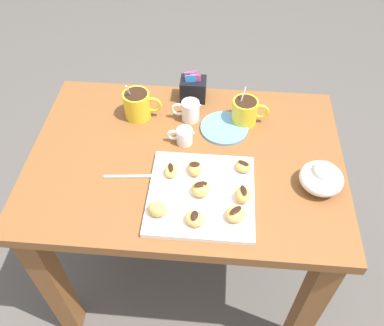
# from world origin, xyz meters

# --- Properties ---
(ground_plane) EXTENTS (8.00, 8.00, 0.00)m
(ground_plane) POSITION_xyz_m (0.00, 0.00, 0.00)
(ground_plane) COLOR #514C47
(dining_table) EXTENTS (0.99, 0.69, 0.73)m
(dining_table) POSITION_xyz_m (0.00, 0.00, 0.58)
(dining_table) COLOR brown
(dining_table) RESTS_ON ground_plane
(pastry_plate_square) EXTENTS (0.30, 0.30, 0.02)m
(pastry_plate_square) POSITION_xyz_m (0.06, -0.16, 0.74)
(pastry_plate_square) COLOR white
(pastry_plate_square) RESTS_ON dining_table
(coffee_mug_yellow_left) EXTENTS (0.13, 0.09, 0.14)m
(coffee_mug_yellow_left) POSITION_xyz_m (-0.18, 0.18, 0.78)
(coffee_mug_yellow_left) COLOR yellow
(coffee_mug_yellow_left) RESTS_ON dining_table
(coffee_mug_yellow_right) EXTENTS (0.12, 0.09, 0.13)m
(coffee_mug_yellow_right) POSITION_xyz_m (0.18, 0.18, 0.78)
(coffee_mug_yellow_right) COLOR yellow
(coffee_mug_yellow_right) RESTS_ON dining_table
(cream_pitcher_white) EXTENTS (0.10, 0.06, 0.07)m
(cream_pitcher_white) POSITION_xyz_m (-0.00, 0.17, 0.77)
(cream_pitcher_white) COLOR white
(cream_pitcher_white) RESTS_ON dining_table
(sugar_caddy) EXTENTS (0.09, 0.07, 0.11)m
(sugar_caddy) POSITION_xyz_m (0.00, 0.29, 0.77)
(sugar_caddy) COLOR black
(sugar_caddy) RESTS_ON dining_table
(ice_cream_bowl) EXTENTS (0.13, 0.13, 0.09)m
(ice_cream_bowl) POSITION_xyz_m (0.40, -0.09, 0.77)
(ice_cream_bowl) COLOR white
(ice_cream_bowl) RESTS_ON dining_table
(chocolate_sauce_pitcher) EXTENTS (0.09, 0.05, 0.06)m
(chocolate_sauce_pitcher) POSITION_xyz_m (-0.01, 0.06, 0.76)
(chocolate_sauce_pitcher) COLOR white
(chocolate_sauce_pitcher) RESTS_ON dining_table
(saucer_sky_left) EXTENTS (0.16, 0.16, 0.01)m
(saucer_sky_left) POSITION_xyz_m (0.12, 0.13, 0.74)
(saucer_sky_left) COLOR #66A8DB
(saucer_sky_left) RESTS_ON dining_table
(loose_spoon_near_saucer) EXTENTS (0.16, 0.03, 0.01)m
(loose_spoon_near_saucer) POSITION_xyz_m (-0.14, -0.10, 0.73)
(loose_spoon_near_saucer) COLOR silver
(loose_spoon_near_saucer) RESTS_ON dining_table
(beignet_0) EXTENTS (0.07, 0.07, 0.04)m
(beignet_0) POSITION_xyz_m (0.06, -0.16, 0.77)
(beignet_0) COLOR #DBA351
(beignet_0) RESTS_ON pastry_plate_square
(chocolate_drizzle_0) EXTENTS (0.04, 0.03, 0.00)m
(chocolate_drizzle_0) POSITION_xyz_m (0.06, -0.16, 0.79)
(chocolate_drizzle_0) COLOR black
(chocolate_drizzle_0) RESTS_ON beignet_0
(beignet_1) EXTENTS (0.06, 0.06, 0.03)m
(beignet_1) POSITION_xyz_m (0.18, -0.06, 0.76)
(beignet_1) COLOR #DBA351
(beignet_1) RESTS_ON pastry_plate_square
(chocolate_drizzle_1) EXTENTS (0.04, 0.03, 0.00)m
(chocolate_drizzle_1) POSITION_xyz_m (0.18, -0.06, 0.78)
(chocolate_drizzle_1) COLOR black
(chocolate_drizzle_1) RESTS_ON beignet_1
(beignet_2) EXTENTS (0.07, 0.07, 0.03)m
(beignet_2) POSITION_xyz_m (0.05, -0.26, 0.76)
(beignet_2) COLOR #DBA351
(beignet_2) RESTS_ON pastry_plate_square
(chocolate_drizzle_2) EXTENTS (0.02, 0.03, 0.00)m
(chocolate_drizzle_2) POSITION_xyz_m (0.05, -0.26, 0.78)
(chocolate_drizzle_2) COLOR black
(chocolate_drizzle_2) RESTS_ON beignet_2
(beignet_3) EXTENTS (0.06, 0.07, 0.03)m
(beignet_3) POSITION_xyz_m (0.03, -0.08, 0.76)
(beignet_3) COLOR #DBA351
(beignet_3) RESTS_ON pastry_plate_square
(chocolate_drizzle_3) EXTENTS (0.03, 0.02, 0.00)m
(chocolate_drizzle_3) POSITION_xyz_m (0.03, -0.08, 0.78)
(chocolate_drizzle_3) COLOR black
(chocolate_drizzle_3) RESTS_ON beignet_3
(beignet_4) EXTENTS (0.07, 0.06, 0.04)m
(beignet_4) POSITION_xyz_m (-0.05, -0.24, 0.77)
(beignet_4) COLOR #DBA351
(beignet_4) RESTS_ON pastry_plate_square
(beignet_5) EXTENTS (0.08, 0.07, 0.03)m
(beignet_5) POSITION_xyz_m (0.16, -0.23, 0.76)
(beignet_5) COLOR #DBA351
(beignet_5) RESTS_ON pastry_plate_square
(chocolate_drizzle_5) EXTENTS (0.04, 0.04, 0.00)m
(chocolate_drizzle_5) POSITION_xyz_m (0.16, -0.23, 0.78)
(chocolate_drizzle_5) COLOR black
(chocolate_drizzle_5) RESTS_ON beignet_5
(beignet_6) EXTENTS (0.05, 0.05, 0.04)m
(beignet_6) POSITION_xyz_m (0.18, -0.17, 0.77)
(beignet_6) COLOR #DBA351
(beignet_6) RESTS_ON pastry_plate_square
(chocolate_drizzle_6) EXTENTS (0.02, 0.04, 0.00)m
(chocolate_drizzle_6) POSITION_xyz_m (0.18, -0.17, 0.79)
(chocolate_drizzle_6) COLOR black
(chocolate_drizzle_6) RESTS_ON beignet_6
(beignet_7) EXTENTS (0.04, 0.05, 0.03)m
(beignet_7) POSITION_xyz_m (-0.03, -0.09, 0.76)
(beignet_7) COLOR #DBA351
(beignet_7) RESTS_ON pastry_plate_square
(chocolate_drizzle_7) EXTENTS (0.02, 0.04, 0.00)m
(chocolate_drizzle_7) POSITION_xyz_m (-0.03, -0.09, 0.78)
(chocolate_drizzle_7) COLOR black
(chocolate_drizzle_7) RESTS_ON beignet_7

